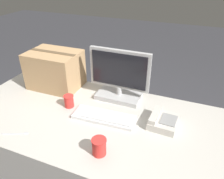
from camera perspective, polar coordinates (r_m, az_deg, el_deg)
office_desk at (r=1.77m, az=-5.76°, el=-16.14°), size 1.80×0.90×0.72m
monitor at (r=1.64m, az=1.89°, el=2.74°), size 0.46×0.20×0.39m
keyboard at (r=1.49m, az=-2.11°, el=-7.14°), size 0.43×0.17×0.03m
desk_phone at (r=1.47m, az=13.06°, el=-7.99°), size 0.18×0.21×0.08m
paper_cup_left at (r=1.62m, az=-11.18°, el=-2.99°), size 0.07×0.07×0.09m
paper_cup_right at (r=1.23m, az=-3.38°, el=-14.67°), size 0.08×0.08×0.10m
spoon at (r=1.49m, az=-22.98°, el=-10.54°), size 0.16×0.08×0.00m
cardboard_box at (r=1.87m, az=-14.64°, el=5.06°), size 0.42×0.31×0.31m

